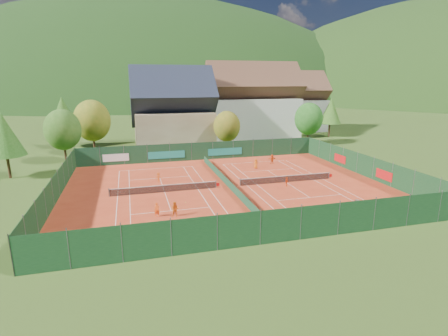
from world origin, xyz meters
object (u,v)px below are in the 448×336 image
(player_left_far, at_px, (159,177))
(player_right_far_b, at_px, (272,159))
(ball_hopper, at_px, (357,201))
(player_right_far_a, at_px, (256,164))
(chalet, at_px, (173,113))
(hotel_block_a, at_px, (252,106))
(player_right_near, at_px, (287,182))
(hotel_block_b, at_px, (292,105))
(player_left_near, at_px, (157,210))
(player_left_mid, at_px, (175,209))

(player_left_far, height_order, player_right_far_b, player_right_far_b)
(ball_hopper, relative_size, player_right_far_a, 0.53)
(player_right_far_a, distance_m, player_right_far_b, 4.19)
(chalet, height_order, hotel_block_a, hotel_block_a)
(player_right_near, bearing_deg, player_left_far, 115.16)
(hotel_block_b, xyz_separation_m, player_left_far, (-38.33, -39.60, -5.95))
(player_left_far, xyz_separation_m, player_right_far_b, (18.60, 5.82, 0.10))
(player_left_near, xyz_separation_m, player_right_far_a, (16.21, 15.68, 0.01))
(player_right_near, relative_size, player_right_far_a, 0.83)
(ball_hopper, bearing_deg, player_right_near, 116.47)
(hotel_block_b, bearing_deg, player_right_near, -116.45)
(player_left_mid, bearing_deg, ball_hopper, 13.63)
(chalet, relative_size, ball_hopper, 20.25)
(hotel_block_a, distance_m, hotel_block_b, 16.14)
(player_right_far_a, xyz_separation_m, player_right_far_b, (3.58, 2.18, 0.02))
(player_left_near, xyz_separation_m, player_left_far, (1.19, 12.03, -0.07))
(player_left_near, relative_size, player_right_far_a, 0.99)
(player_left_far, distance_m, player_right_near, 16.75)
(chalet, bearing_deg, ball_hopper, -70.13)
(hotel_block_a, relative_size, ball_hopper, 27.00)
(hotel_block_a, xyz_separation_m, player_left_far, (-24.33, -31.60, -6.71))
(player_left_far, relative_size, player_right_far_b, 0.88)
(player_left_far, distance_m, player_right_far_b, 19.49)
(hotel_block_b, xyz_separation_m, player_right_near, (-22.72, -45.67, -6.00))
(hotel_block_b, height_order, player_left_far, hotel_block_b)
(ball_hopper, xyz_separation_m, player_left_near, (-21.06, 2.60, 0.18))
(player_right_far_b, bearing_deg, player_left_mid, 47.55)
(ball_hopper, distance_m, player_left_mid, 19.44)
(player_left_mid, relative_size, player_right_far_a, 1.05)
(hotel_block_a, xyz_separation_m, player_left_mid, (-23.78, -44.11, -6.59))
(hotel_block_a, relative_size, player_right_far_a, 14.42)
(player_right_far_a, height_order, player_right_far_b, player_right_far_b)
(hotel_block_a, xyz_separation_m, player_right_far_b, (-5.72, -25.78, -6.61))
(chalet, height_order, player_left_near, chalet)
(hotel_block_a, relative_size, player_left_mid, 13.70)
(player_right_near, distance_m, player_right_far_b, 12.26)
(player_left_mid, relative_size, player_left_far, 1.17)
(hotel_block_a, bearing_deg, player_left_near, -120.32)
(ball_hopper, height_order, player_left_mid, player_left_mid)
(player_right_near, height_order, player_right_far_b, player_right_far_b)
(player_left_far, bearing_deg, hotel_block_a, -105.86)
(player_right_near, bearing_deg, player_left_near, 155.96)
(ball_hopper, height_order, player_left_far, player_left_far)
(chalet, xyz_separation_m, hotel_block_b, (33.00, 14.00, -0.01))
(chalet, bearing_deg, hotel_block_a, 17.53)
(player_left_far, bearing_deg, chalet, -80.03)
(player_left_mid, bearing_deg, player_left_far, 112.40)
(hotel_block_a, xyz_separation_m, hotel_block_b, (14.00, 8.00, -0.76))
(hotel_block_b, height_order, player_left_mid, hotel_block_b)
(hotel_block_a, bearing_deg, ball_hopper, -95.50)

